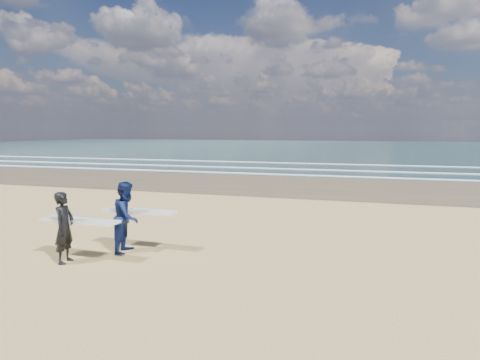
% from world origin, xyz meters
% --- Properties ---
extents(ocean, '(220.00, 100.00, 0.02)m').
position_xyz_m(ocean, '(20.00, 72.00, 0.01)').
color(ocean, '#1B393B').
rests_on(ocean, ground).
extents(surfer_near, '(2.21, 1.01, 1.85)m').
position_xyz_m(surfer_near, '(-0.02, 0.17, 0.94)').
color(surfer_near, black).
rests_on(surfer_near, ground).
extents(surfer_far, '(2.21, 1.16, 2.00)m').
position_xyz_m(surfer_far, '(0.95, 1.50, 1.00)').
color(surfer_far, '#0B1640').
rests_on(surfer_far, ground).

